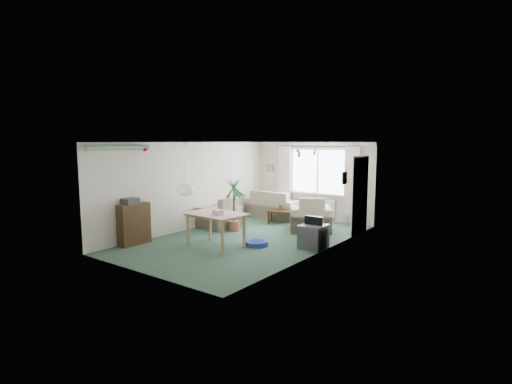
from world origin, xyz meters
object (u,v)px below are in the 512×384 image
Objects in this scene: sofa at (275,204)px; armchair_corner at (310,213)px; bookshelf at (134,224)px; tv_cube at (313,236)px; armchair_left at (219,212)px; coffee_table at (282,217)px; houseplant at (234,204)px; dining_table at (216,230)px; pet_bed at (257,243)px.

armchair_corner is at bearing 150.83° from sofa.
tv_cube is (3.54, 2.25, -0.22)m from bookshelf.
tv_cube is at bearing 86.94° from armchair_left.
coffee_table is 0.57× the size of houseplant.
houseplant is at bearing 94.57° from sofa.
dining_table is 2.08× the size of tv_cube.
houseplant is 1.80m from pet_bed.
sofa is 3.75m from tv_cube.
dining_table is at bearing -137.78° from pet_bed.
sofa is 2.31m from houseplant.
houseplant is (0.18, -2.28, 0.31)m from sofa.
tv_cube is at bearing 87.46° from armchair_corner.
houseplant is (-0.49, -1.66, 0.55)m from coffee_table.
coffee_table is 2.70m from pet_bed.
pet_bed is (1.41, -0.87, -0.69)m from houseplant.
tv_cube is (2.57, -0.26, -0.48)m from houseplant.
coffee_table is 0.69× the size of dining_table.
houseplant is (-1.66, -1.25, 0.27)m from armchair_corner.
coffee_table is 4.43m from bookshelf.
houseplant is at bearing 148.24° from pet_bed.
armchair_corner is 2.56m from armchair_left.
houseplant is at bearing -106.46° from coffee_table.
pet_bed is at bearing -31.76° from houseplant.
sofa is at bearing -63.06° from armchair_corner.
houseplant reaches higher than armchair_left.
dining_table reaches higher than coffee_table.
armchair_corner reaches higher than pet_bed.
bookshelf is 0.65× the size of houseplant.
coffee_table is at bearing 68.33° from bookshelf.
tv_cube reaches higher than coffee_table.
coffee_table is 2.83m from tv_cube.
armchair_left is at bearing 80.15° from bookshelf.
houseplant is 1.22× the size of dining_table.
sofa is 1.16× the size of houseplant.
dining_table is 2.21× the size of pet_bed.
sofa is at bearing 116.77° from pet_bed.
houseplant reaches higher than pet_bed.
bookshelf is (-0.79, -4.79, 0.05)m from sofa.
armchair_left is 0.99× the size of bookshelf.
coffee_table is at bearing 110.01° from pet_bed.
coffee_table is at bearing 94.02° from dining_table.
tv_cube is at bearing 27.78° from pet_bed.
sofa reaches higher than tv_cube.
armchair_left is 0.71m from houseplant.
armchair_left reaches higher than coffee_table.
bookshelf is 1.66× the size of tv_cube.
sofa is 3.89m from dining_table.
armchair_corner is 0.87× the size of dining_table.
pet_bed is (2.04, -0.96, -0.38)m from armchair_left.
tv_cube is 1.06× the size of pet_bed.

